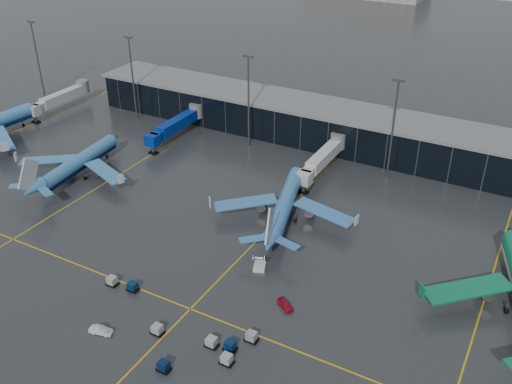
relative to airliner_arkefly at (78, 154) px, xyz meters
The scene contains 11 objects.
ground 45.82m from the airliner_arkefly, 17.54° to the right, with size 600.00×600.00×0.00m, color #282B2D.
terminal_pier 64.90m from the airliner_arkefly, 48.10° to the left, with size 142.00×17.00×10.70m.
jet_bridges 30.48m from the airliner_arkefly, 74.10° to the left, with size 94.00×27.50×7.20m.
flood_masts 60.99m from the airliner_arkefly, 36.90° to the left, with size 203.00×0.50×25.50m.
taxi_lines 53.74m from the airliner_arkefly, ahead, with size 220.00×120.00×0.02m.
airliner_arkefly is the anchor object (origin of this frame).
airliner_klm_near 54.77m from the airliner_arkefly, ahead, with size 33.28×37.91×11.65m, color #3A79BF, non-canonical shape.
baggage_carts 65.56m from the airliner_arkefly, 31.47° to the right, with size 32.05×14.26×1.70m.
mobile_airstair 59.83m from the airliner_arkefly, 11.90° to the right, with size 3.18×3.77×3.45m.
service_van_red 70.92m from the airliner_arkefly, 16.60° to the right, with size 1.56×3.88×1.32m, color #B00D28.
service_van_white 60.13m from the airliner_arkefly, 43.04° to the right, with size 1.39×3.98×1.31m, color silver.
Camera 1 is at (57.50, -76.96, 67.45)m, focal length 40.00 mm.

